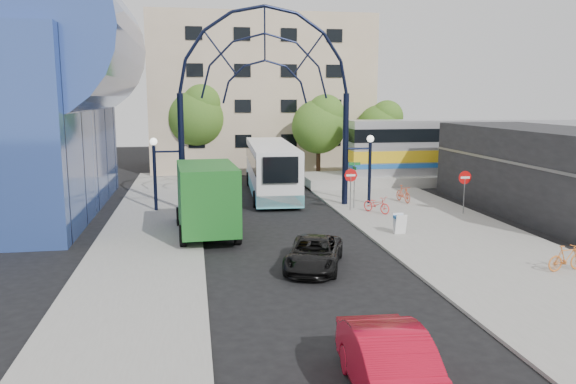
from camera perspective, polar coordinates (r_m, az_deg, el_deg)
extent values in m
plane|color=black|center=(21.24, 2.68, -8.99)|extent=(120.00, 120.00, 0.00)
cube|color=gray|center=(27.51, 17.40, -4.95)|extent=(8.00, 56.00, 0.12)
cube|color=gray|center=(26.61, -14.05, -5.28)|extent=(5.00, 50.00, 0.12)
cylinder|color=black|center=(33.82, -10.75, 3.91)|extent=(0.36, 0.36, 7.00)
cylinder|color=black|center=(35.08, 5.85, 4.23)|extent=(0.36, 0.36, 7.00)
cylinder|color=black|center=(34.07, -13.36, 1.31)|extent=(0.20, 0.20, 4.00)
cylinder|color=black|center=(35.71, 8.29, 1.85)|extent=(0.20, 0.20, 4.00)
sphere|color=white|center=(33.83, -13.50, 5.00)|extent=(0.44, 0.44, 0.44)
sphere|color=white|center=(35.48, 8.37, 5.37)|extent=(0.44, 0.44, 0.44)
cylinder|color=slate|center=(33.41, 6.36, 0.00)|extent=(0.06, 0.06, 2.20)
cylinder|color=red|center=(33.26, 6.40, 1.70)|extent=(0.80, 0.04, 0.80)
cube|color=white|center=(33.23, 6.41, 1.69)|extent=(0.55, 0.02, 0.12)
cylinder|color=slate|center=(33.85, 17.45, -0.26)|extent=(0.06, 0.06, 2.20)
cylinder|color=red|center=(33.70, 17.54, 1.41)|extent=(0.76, 0.04, 0.76)
cube|color=white|center=(33.67, 17.56, 1.41)|extent=(0.55, 0.02, 0.12)
cylinder|color=slate|center=(34.04, 6.74, 0.69)|extent=(0.05, 0.05, 2.80)
cube|color=#146626|center=(33.87, 6.79, 2.86)|extent=(0.70, 0.03, 0.18)
cube|color=#146626|center=(33.90, 6.78, 2.44)|extent=(0.03, 0.70, 0.18)
cube|color=white|center=(28.01, 11.41, -3.26)|extent=(0.55, 0.26, 0.99)
cube|color=white|center=(28.33, 11.15, -3.10)|extent=(0.55, 0.26, 0.99)
cube|color=#1E59A5|center=(28.11, 11.30, -2.52)|extent=(0.55, 0.42, 0.14)
cylinder|color=#34509F|center=(35.64, -22.74, 14.10)|extent=(9.00, 16.00, 9.00)
cube|color=black|center=(36.21, 24.63, 1.97)|extent=(6.00, 16.00, 5.00)
cube|color=tan|center=(55.02, -3.07, 9.86)|extent=(20.00, 12.00, 14.00)
cube|color=gray|center=(48.66, 20.47, 1.50)|extent=(32.00, 5.00, 0.80)
cube|color=#B7B7BC|center=(48.40, 20.65, 4.43)|extent=(25.00, 3.00, 4.20)
cube|color=gold|center=(48.45, 20.61, 3.72)|extent=(25.10, 3.05, 0.90)
cube|color=black|center=(48.33, 20.72, 5.61)|extent=(25.05, 3.05, 1.00)
cube|color=#1E59A5|center=(48.52, 20.56, 2.90)|extent=(25.10, 3.05, 0.35)
cylinder|color=#382314|center=(47.14, 3.10, 2.90)|extent=(0.36, 0.36, 2.52)
sphere|color=#265D18|center=(46.87, 3.13, 6.65)|extent=(4.48, 4.48, 4.48)
sphere|color=#265D18|center=(46.65, 3.83, 8.00)|extent=(3.08, 3.08, 3.08)
cylinder|color=#382314|center=(49.94, -9.22, 3.38)|extent=(0.36, 0.36, 2.88)
sphere|color=#265D18|center=(49.69, -9.33, 7.42)|extent=(5.12, 5.12, 5.12)
sphere|color=#265D18|center=(49.37, -8.78, 8.91)|extent=(3.52, 3.52, 3.52)
cylinder|color=#382314|center=(50.69, 9.24, 3.16)|extent=(0.36, 0.36, 2.34)
sphere|color=#265D18|center=(50.45, 9.32, 6.39)|extent=(4.16, 4.16, 4.16)
sphere|color=#265D18|center=(50.29, 10.01, 7.55)|extent=(2.86, 2.86, 2.86)
cube|color=white|center=(39.34, -1.74, 2.58)|extent=(3.47, 12.89, 3.22)
cube|color=#62CDDB|center=(39.52, -1.73, 0.66)|extent=(3.50, 12.90, 0.78)
cube|color=black|center=(39.26, -1.74, 3.54)|extent=(3.51, 12.64, 1.00)
cube|color=black|center=(32.88, -0.75, 2.26)|extent=(2.10, 0.26, 1.55)
cube|color=black|center=(45.62, -2.44, 3.34)|extent=(2.67, 0.33, 1.78)
cylinder|color=black|center=(43.35, -4.01, 1.33)|extent=(0.36, 1.08, 1.07)
cylinder|color=black|center=(43.57, -0.37, 1.40)|extent=(0.36, 1.08, 1.07)
cylinder|color=black|center=(34.79, -3.31, -0.72)|extent=(0.36, 1.08, 1.07)
cylinder|color=black|center=(35.06, 1.20, -0.62)|extent=(0.36, 1.08, 1.07)
cube|color=black|center=(30.41, -8.67, -1.04)|extent=(2.66, 2.76, 2.41)
cube|color=black|center=(31.62, -8.87, 0.27)|extent=(2.19, 0.23, 1.09)
cube|color=#19601E|center=(27.03, -8.21, -0.47)|extent=(2.90, 5.17, 3.07)
cylinder|color=black|center=(30.16, -10.98, -2.51)|extent=(0.34, 1.07, 1.05)
cylinder|color=black|center=(30.33, -6.22, -2.32)|extent=(0.34, 1.07, 1.05)
cylinder|color=black|center=(26.00, -10.66, -4.45)|extent=(0.34, 1.07, 1.05)
cylinder|color=black|center=(26.20, -5.14, -4.21)|extent=(0.34, 1.07, 1.05)
imported|color=black|center=(22.57, 2.66, -6.23)|extent=(3.37, 4.85, 1.23)
imported|color=#B30B22|center=(13.30, 10.66, -17.31)|extent=(1.91, 4.88, 1.58)
imported|color=#FE3432|center=(33.00, 8.99, -1.25)|extent=(1.56, 1.94, 0.99)
imported|color=#D44C2A|center=(36.67, 11.63, -0.18)|extent=(0.74, 1.81, 1.06)
imported|color=#CC6B28|center=(24.36, 26.46, -6.02)|extent=(1.75, 0.69, 1.02)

